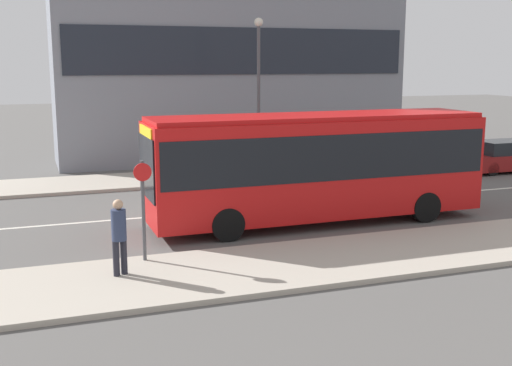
{
  "coord_description": "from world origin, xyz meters",
  "views": [
    {
      "loc": [
        -5.69,
        -20.15,
        4.97
      ],
      "look_at": [
        0.77,
        -2.09,
        1.32
      ],
      "focal_mm": 45.0,
      "sensor_mm": 36.0,
      "label": 1
    }
  ],
  "objects_px": {
    "parked_car_0": "(503,157)",
    "bus_stop_sign": "(143,202)",
    "city_bus": "(316,161)",
    "street_lamp": "(259,81)",
    "pedestrian_near_stop": "(119,232)"
  },
  "relations": [
    {
      "from": "parked_car_0",
      "to": "street_lamp",
      "type": "height_order",
      "value": "street_lamp"
    },
    {
      "from": "parked_car_0",
      "to": "pedestrian_near_stop",
      "type": "distance_m",
      "value": 20.71
    },
    {
      "from": "pedestrian_near_stop",
      "to": "street_lamp",
      "type": "xyz_separation_m",
      "value": [
        7.29,
        10.81,
        3.02
      ]
    },
    {
      "from": "parked_car_0",
      "to": "bus_stop_sign",
      "type": "relative_size",
      "value": 1.64
    },
    {
      "from": "city_bus",
      "to": "street_lamp",
      "type": "distance_m",
      "value": 7.74
    },
    {
      "from": "street_lamp",
      "to": "pedestrian_near_stop",
      "type": "bearing_deg",
      "value": -124.0
    },
    {
      "from": "parked_car_0",
      "to": "pedestrian_near_stop",
      "type": "xyz_separation_m",
      "value": [
        -18.58,
        -9.13,
        0.48
      ]
    },
    {
      "from": "bus_stop_sign",
      "to": "street_lamp",
      "type": "height_order",
      "value": "street_lamp"
    },
    {
      "from": "parked_car_0",
      "to": "street_lamp",
      "type": "bearing_deg",
      "value": 171.55
    },
    {
      "from": "city_bus",
      "to": "bus_stop_sign",
      "type": "xyz_separation_m",
      "value": [
        -5.8,
        -2.51,
        -0.35
      ]
    },
    {
      "from": "parked_car_0",
      "to": "street_lamp",
      "type": "distance_m",
      "value": 11.94
    },
    {
      "from": "city_bus",
      "to": "parked_car_0",
      "type": "distance_m",
      "value": 13.39
    },
    {
      "from": "parked_car_0",
      "to": "street_lamp",
      "type": "relative_size",
      "value": 0.62
    },
    {
      "from": "city_bus",
      "to": "bus_stop_sign",
      "type": "relative_size",
      "value": 4.23
    },
    {
      "from": "pedestrian_near_stop",
      "to": "parked_car_0",
      "type": "bearing_deg",
      "value": -175.97
    }
  ]
}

